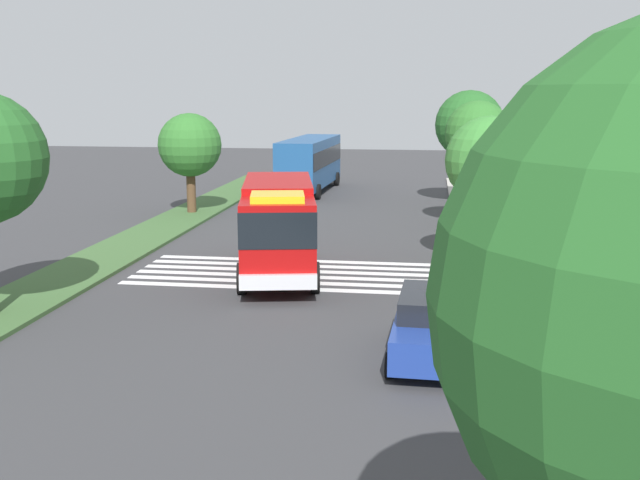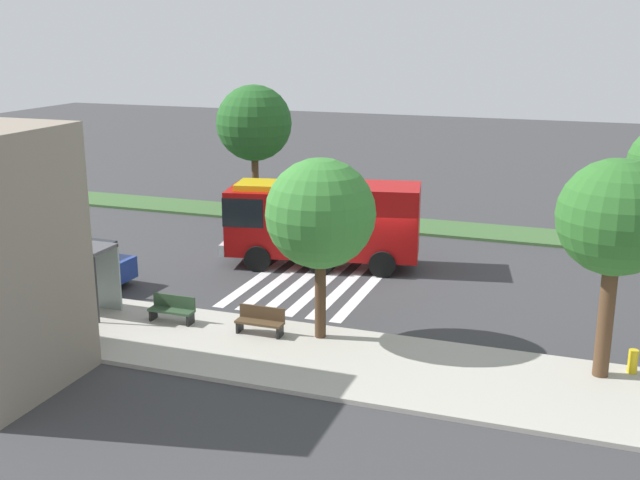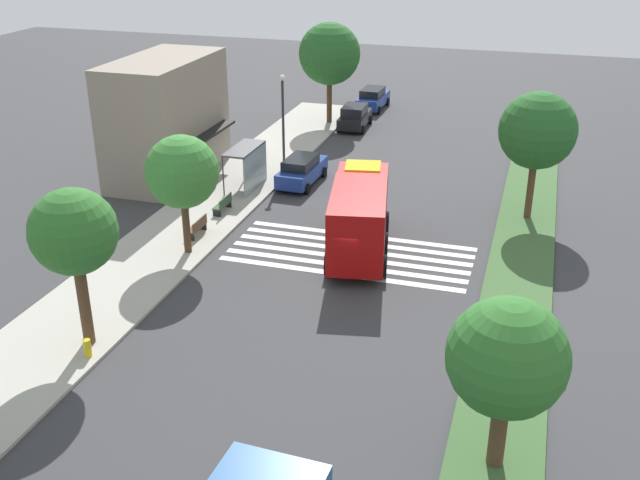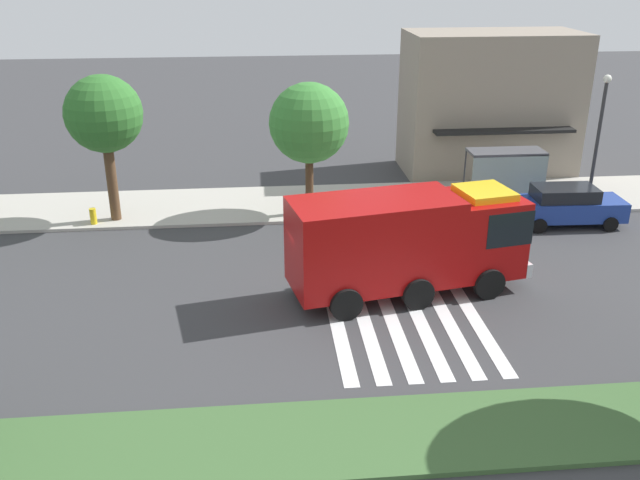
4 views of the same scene
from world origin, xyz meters
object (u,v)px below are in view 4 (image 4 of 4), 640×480
Objects in this scene: bus_stop_shelter at (507,167)px; street_lamp at (599,131)px; sidewalk_tree_west at (104,115)px; fire_hydrant at (93,216)px; parked_car_west at (567,205)px; sidewalk_tree_center at (309,123)px; fire_truck at (413,238)px; bench_west_of_shelter at (351,199)px; bench_near_shelter at (421,196)px.

street_lamp is (3.72, -0.80, 1.82)m from bus_stop_shelter.
street_lamp is 21.54m from sidewalk_tree_west.
sidewalk_tree_west reaches higher than fire_hydrant.
parked_car_west is at bearing -54.48° from bus_stop_shelter.
bus_stop_shelter is 0.55× the size of sidewalk_tree_west.
bus_stop_shelter is 9.51m from sidewalk_tree_center.
parked_car_west is (8.13, 5.66, -1.11)m from fire_truck.
sidewalk_tree_west is at bearing 134.62° from fire_truck.
bench_west_of_shelter is at bearing 166.01° from parked_car_west.
bench_near_shelter is at bearing 157.94° from parked_car_west.
sidewalk_tree_center reaches higher than bench_west_of_shelter.
street_lamp is at bearing 25.65° from fire_truck.
sidewalk_tree_center is (-1.93, -0.41, 3.64)m from bench_west_of_shelter.
bench_west_of_shelter is 11.45m from street_lamp.
bench_near_shelter and bench_west_of_shelter have the same top height.
parked_car_west is 0.75× the size of sidewalk_tree_west.
sidewalk_tree_west reaches higher than parked_car_west.
sidewalk_tree_west is at bearing -177.76° from bench_west_of_shelter.
street_lamp is at bearing -1.07° from sidewalk_tree_west.
street_lamp is (9.99, 7.46, 1.70)m from fire_truck.
bus_stop_shelter is 2.19× the size of bench_near_shelter.
sidewalk_tree_west is at bearing -178.29° from bench_near_shelter.
sidewalk_tree_center reaches higher than fire_truck.
bench_near_shelter is (2.27, 8.27, -1.42)m from fire_truck.
sidewalk_tree_center is (-12.93, 0.40, 0.52)m from street_lamp.
street_lamp is 8.62× the size of fire_hydrant.
parked_car_west is at bearing -136.00° from street_lamp.
bench_west_of_shelter is 4.14m from sidewalk_tree_center.
sidewalk_tree_west is at bearing -178.71° from bus_stop_shelter.
sidewalk_tree_center is at bearing 0.00° from sidewalk_tree_west.
street_lamp is 12.94m from sidewalk_tree_center.
bench_near_shelter is 1.00× the size of bench_west_of_shelter.
fire_truck is 8.69m from bench_near_shelter.
bench_near_shelter is 0.27× the size of street_lamp.
bench_near_shelter is at bearing 0.00° from bench_west_of_shelter.
fire_truck is at bearing -69.52° from sidewalk_tree_center.
street_lamp reaches higher than bench_west_of_shelter.
bus_stop_shelter reaches higher than parked_car_west.
bus_stop_shelter is 18.74m from fire_hydrant.
sidewalk_tree_center is at bearing 178.23° from street_lamp.
fire_truck is 12.27× the size of fire_hydrant.
bus_stop_shelter is 4.20m from bench_near_shelter.
bus_stop_shelter is at bearing -0.08° from bench_west_of_shelter.
sidewalk_tree_west is (-17.79, -0.40, 2.89)m from bus_stop_shelter.
sidewalk_tree_center is at bearing -177.51° from bus_stop_shelter.
bench_west_of_shelter is 0.27× the size of street_lamp.
bus_stop_shelter is at bearing 41.68° from fire_truck.
parked_car_west reaches higher than bench_near_shelter.
fire_hydrant is (-14.66, -0.91, -0.10)m from bench_near_shelter.
sidewalk_tree_west is (-21.51, 0.40, 1.06)m from street_lamp.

